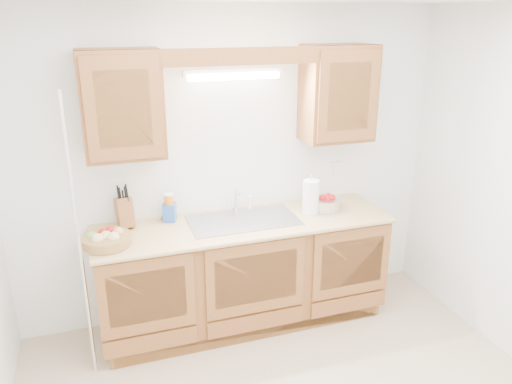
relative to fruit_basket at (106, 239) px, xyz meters
name	(u,v)px	position (x,y,z in m)	size (l,w,h in m)	color
room	(308,243)	(1.03, -1.09, 0.30)	(3.52, 3.50, 2.50)	tan
base_cabinets	(244,273)	(1.03, 0.11, -0.51)	(2.20, 0.60, 0.86)	brown
countertop	(244,224)	(1.03, 0.10, -0.07)	(2.30, 0.63, 0.04)	tan
upper_cabinet_left	(122,105)	(0.20, 0.25, 0.88)	(0.55, 0.33, 0.75)	brown
upper_cabinet_right	(338,93)	(1.86, 0.25, 0.88)	(0.55, 0.33, 0.75)	brown
valance	(242,56)	(1.03, 0.10, 1.19)	(2.20, 0.05, 0.12)	brown
fluorescent_fixture	(234,74)	(1.03, 0.33, 1.05)	(0.76, 0.08, 0.08)	white
sink	(243,229)	(1.03, 0.12, -0.12)	(0.84, 0.46, 0.36)	#9E9EA3
wire_shelf_pole	(80,244)	(-0.17, -0.15, 0.05)	(0.03, 0.03, 2.00)	silver
outlet_plate	(337,168)	(1.98, 0.40, 0.20)	(0.08, 0.01, 0.12)	white
fruit_basket	(106,239)	(0.00, 0.00, 0.00)	(0.43, 0.43, 0.11)	olive
knife_block	(124,212)	(0.15, 0.29, 0.07)	(0.14, 0.20, 0.33)	brown
orange_canister	(169,207)	(0.49, 0.30, 0.06)	(0.08, 0.08, 0.22)	orange
soap_bottle	(169,208)	(0.49, 0.29, 0.06)	(0.10, 0.10, 0.21)	blue
sponge	(169,217)	(0.49, 0.35, -0.04)	(0.11, 0.07, 0.02)	#CC333F
paper_towel	(311,197)	(1.59, 0.09, 0.09)	(0.16, 0.16, 0.33)	silver
apple_bowl	(326,203)	(1.74, 0.13, 0.01)	(0.34, 0.34, 0.13)	silver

